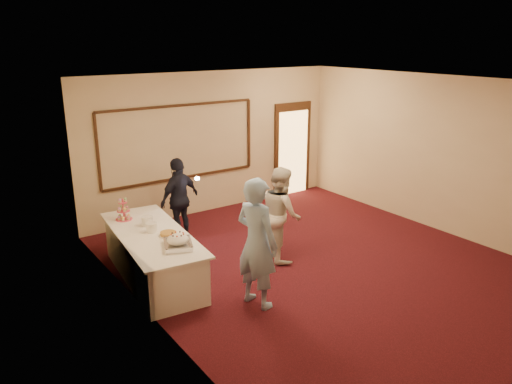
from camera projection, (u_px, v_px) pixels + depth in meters
floor at (321, 264)px, 8.40m from camera, size 7.00×7.00×0.00m
room_walls at (326, 147)px, 7.79m from camera, size 6.04×7.04×3.02m
wall_molding at (180, 142)px, 10.20m from camera, size 3.45×0.04×1.55m
doorway at (292, 149)px, 11.95m from camera, size 1.05×0.07×2.20m
buffet_table at (153, 256)px, 7.81m from camera, size 1.26×2.66×0.77m
pavlova_tray at (178, 241)px, 7.17m from camera, size 0.53×0.61×0.20m
cupcake_stand at (123, 211)px, 8.22m from camera, size 0.27×0.27×0.40m
plate_stack_a at (152, 227)px, 7.72m from camera, size 0.18×0.18×0.15m
plate_stack_b at (147, 221)px, 7.98m from camera, size 0.19×0.19×0.15m
tart at (168, 234)px, 7.58m from camera, size 0.29×0.29×0.06m
man at (257, 243)px, 6.89m from camera, size 0.60×0.77×1.88m
woman at (281, 214)px, 8.43m from camera, size 0.83×0.94×1.62m
guest at (180, 199)px, 9.27m from camera, size 0.99×0.66×1.56m
camera_flash at (197, 179)px, 9.08m from camera, size 0.08×0.06×0.05m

